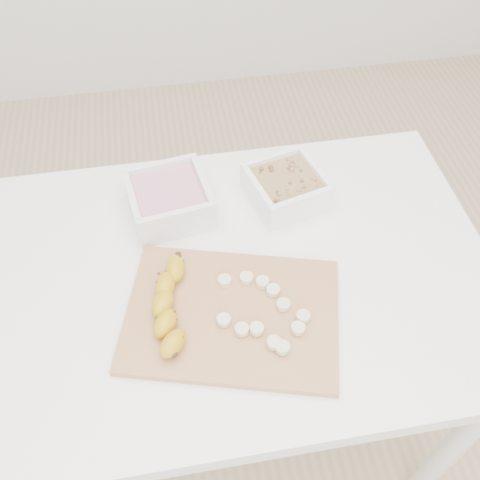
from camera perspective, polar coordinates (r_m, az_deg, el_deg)
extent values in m
plane|color=#C6AD89|center=(1.72, 0.18, -18.19)|extent=(3.50, 3.50, 0.00)
cube|color=white|center=(1.07, 0.27, -3.94)|extent=(1.00, 0.70, 0.04)
cylinder|color=white|center=(1.40, 21.74, -19.84)|extent=(0.05, 0.05, 0.71)
cylinder|color=white|center=(1.57, -17.76, -5.37)|extent=(0.05, 0.05, 0.71)
cylinder|color=white|center=(1.63, 13.82, -1.14)|extent=(0.05, 0.05, 0.71)
cube|color=white|center=(1.14, -7.53, 4.34)|extent=(0.19, 0.19, 0.08)
cube|color=#CC7F9A|center=(1.13, -7.55, 4.45)|extent=(0.16, 0.16, 0.04)
cube|color=white|center=(1.16, 4.92, 5.64)|extent=(0.18, 0.18, 0.07)
cube|color=olive|center=(1.16, 4.93, 5.75)|extent=(0.15, 0.15, 0.04)
cube|color=#B07849|center=(0.99, -0.85, -7.99)|extent=(0.45, 0.37, 0.01)
cylinder|color=beige|center=(1.01, -1.65, -4.35)|extent=(0.03, 0.03, 0.01)
cylinder|color=beige|center=(1.02, 0.69, -4.07)|extent=(0.03, 0.03, 0.01)
cylinder|color=beige|center=(1.01, 2.42, -4.51)|extent=(0.03, 0.03, 0.01)
cylinder|color=beige|center=(1.00, 3.55, -5.38)|extent=(0.03, 0.03, 0.01)
cylinder|color=beige|center=(0.99, 4.64, -6.88)|extent=(0.03, 0.03, 0.01)
cylinder|color=beige|center=(0.98, 6.75, -8.09)|extent=(0.03, 0.03, 0.01)
cylinder|color=beige|center=(0.96, 6.21, -9.35)|extent=(0.03, 0.03, 0.01)
cylinder|color=beige|center=(0.96, -1.75, -8.54)|extent=(0.03, 0.03, 0.01)
cylinder|color=beige|center=(0.95, 0.20, -9.52)|extent=(0.03, 0.03, 0.01)
cylinder|color=beige|center=(0.95, 1.80, -9.44)|extent=(0.03, 0.03, 0.01)
cylinder|color=beige|center=(0.94, 3.64, -10.88)|extent=(0.03, 0.03, 0.01)
cylinder|color=beige|center=(0.94, 4.56, -11.36)|extent=(0.03, 0.03, 0.01)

